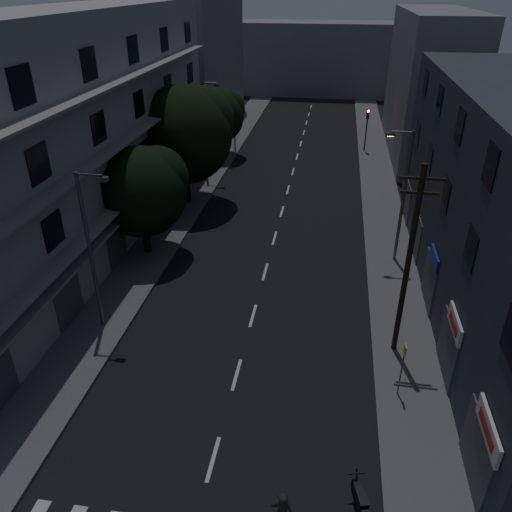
# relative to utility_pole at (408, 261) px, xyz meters

# --- Properties ---
(ground) EXTENTS (160.00, 160.00, 0.00)m
(ground) POSITION_rel_utility_pole_xyz_m (-6.99, 15.72, -4.87)
(ground) COLOR black
(ground) RESTS_ON ground
(sidewalk_left) EXTENTS (3.00, 90.00, 0.15)m
(sidewalk_left) POSITION_rel_utility_pole_xyz_m (-14.49, 15.72, -4.79)
(sidewalk_left) COLOR #565659
(sidewalk_left) RESTS_ON ground
(sidewalk_right) EXTENTS (3.00, 90.00, 0.15)m
(sidewalk_right) POSITION_rel_utility_pole_xyz_m (0.51, 15.72, -4.79)
(sidewalk_right) COLOR #565659
(sidewalk_right) RESTS_ON ground
(lane_markings) EXTENTS (0.15, 60.50, 0.01)m
(lane_markings) POSITION_rel_utility_pole_xyz_m (-6.99, 21.97, -4.86)
(lane_markings) COLOR beige
(lane_markings) RESTS_ON ground
(building_left) EXTENTS (7.00, 36.00, 14.00)m
(building_left) POSITION_rel_utility_pole_xyz_m (-18.97, 8.72, 2.13)
(building_left) COLOR #9D9C98
(building_left) RESTS_ON ground
(building_right) EXTENTS (6.19, 28.00, 11.00)m
(building_right) POSITION_rel_utility_pole_xyz_m (5.00, 4.71, 0.63)
(building_right) COLOR #2C333C
(building_right) RESTS_ON ground
(building_far_left) EXTENTS (6.00, 20.00, 16.00)m
(building_far_left) POSITION_rel_utility_pole_xyz_m (-18.99, 38.72, 3.13)
(building_far_left) COLOR slate
(building_far_left) RESTS_ON ground
(building_far_right) EXTENTS (6.00, 20.00, 13.00)m
(building_far_right) POSITION_rel_utility_pole_xyz_m (5.01, 32.72, 1.63)
(building_far_right) COLOR slate
(building_far_right) RESTS_ON ground
(building_far_end) EXTENTS (24.00, 8.00, 10.00)m
(building_far_end) POSITION_rel_utility_pole_xyz_m (-6.99, 60.72, 0.13)
(building_far_end) COLOR slate
(building_far_end) RESTS_ON ground
(tree_near) EXTENTS (5.49, 5.49, 6.77)m
(tree_near) POSITION_rel_utility_pole_xyz_m (-14.66, 7.42, -0.48)
(tree_near) COLOR black
(tree_near) RESTS_ON sidewalk_left
(tree_mid) EXTENTS (7.13, 7.13, 8.78)m
(tree_mid) POSITION_rel_utility_pole_xyz_m (-14.33, 15.77, 0.77)
(tree_mid) COLOR black
(tree_mid) RESTS_ON sidewalk_left
(tree_far) EXTENTS (5.18, 5.18, 6.41)m
(tree_far) POSITION_rel_utility_pole_xyz_m (-14.65, 27.55, -0.70)
(tree_far) COLOR black
(tree_far) RESTS_ON sidewalk_left
(traffic_signal_far_right) EXTENTS (0.28, 0.37, 4.10)m
(traffic_signal_far_right) POSITION_rel_utility_pole_xyz_m (-0.42, 31.23, -1.77)
(traffic_signal_far_right) COLOR black
(traffic_signal_far_right) RESTS_ON sidewalk_right
(traffic_signal_far_left) EXTENTS (0.28, 0.37, 4.10)m
(traffic_signal_far_left) POSITION_rel_utility_pole_xyz_m (-13.38, 29.42, -1.77)
(traffic_signal_far_left) COLOR black
(traffic_signal_far_left) RESTS_ON sidewalk_left
(street_lamp_left_near) EXTENTS (1.51, 0.25, 8.00)m
(street_lamp_left_near) POSITION_rel_utility_pole_xyz_m (-14.19, -0.34, -0.27)
(street_lamp_left_near) COLOR #595A61
(street_lamp_left_near) RESTS_ON sidewalk_left
(street_lamp_right) EXTENTS (1.51, 0.25, 8.00)m
(street_lamp_right) POSITION_rel_utility_pole_xyz_m (0.61, 8.78, -0.27)
(street_lamp_right) COLOR #5B5E63
(street_lamp_right) RESTS_ON sidewalk_right
(street_lamp_left_far) EXTENTS (1.51, 0.25, 8.00)m
(street_lamp_left_far) POSITION_rel_utility_pole_xyz_m (-14.24, 21.54, -0.27)
(street_lamp_left_far) COLOR slate
(street_lamp_left_far) RESTS_ON sidewalk_left
(utility_pole) EXTENTS (1.80, 0.24, 9.00)m
(utility_pole) POSITION_rel_utility_pole_xyz_m (0.00, 0.00, 0.00)
(utility_pole) COLOR black
(utility_pole) RESTS_ON sidewalk_right
(bus_stop_sign) EXTENTS (0.06, 0.35, 2.52)m
(bus_stop_sign) POSITION_rel_utility_pole_xyz_m (-0.09, -2.99, -2.98)
(bus_stop_sign) COLOR #595B60
(bus_stop_sign) RESTS_ON sidewalk_right
(motorcycle) EXTENTS (0.73, 1.95, 1.27)m
(motorcycle) POSITION_rel_utility_pole_xyz_m (-1.77, -8.59, -4.37)
(motorcycle) COLOR black
(motorcycle) RESTS_ON ground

